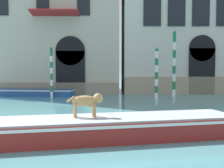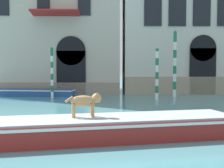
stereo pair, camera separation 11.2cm
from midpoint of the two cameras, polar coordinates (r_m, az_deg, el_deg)
palazzo_right at (r=27.44m, az=14.42°, el=14.64°), size 11.19×6.13×15.13m
boat_foreground at (r=9.21m, az=-2.91°, el=-7.97°), size 8.97×3.68×0.64m
dog_on_deck at (r=9.20m, az=-4.51°, el=-3.14°), size 1.08×0.42×0.72m
boat_moored_near_palazzo at (r=22.69m, az=-13.92°, el=-1.50°), size 5.79×1.97×0.48m
mooring_pole_0 at (r=21.24m, az=-10.77°, el=2.13°), size 0.19×0.19×3.37m
mooring_pole_3 at (r=21.48m, az=11.55°, el=3.61°), size 0.23×0.23×4.48m
mooring_pole_4 at (r=19.74m, az=8.39°, el=1.87°), size 0.22×0.22×3.24m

